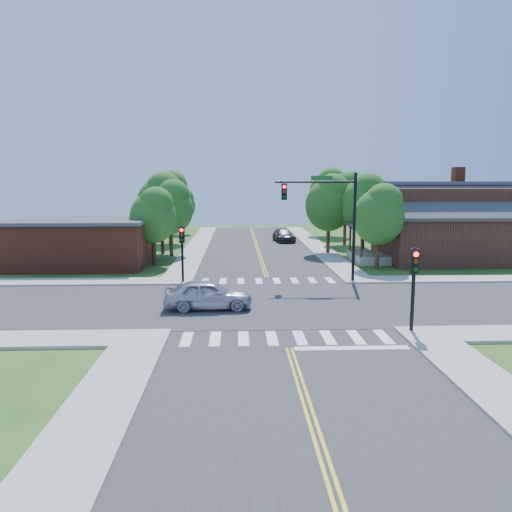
{
  "coord_description": "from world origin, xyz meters",
  "views": [
    {
      "loc": [
        -2.06,
        -26.55,
        6.6
      ],
      "look_at": [
        -0.91,
        2.99,
        2.2
      ],
      "focal_mm": 35.0,
      "sensor_mm": 36.0,
      "label": 1
    }
  ],
  "objects_px": {
    "house_ne": "(443,222)",
    "car_silver": "(208,295)",
    "signal_pole_nw": "(182,243)",
    "car_dgrey": "(284,236)",
    "signal_mast_ne": "(329,209)",
    "signal_pole_se": "(414,274)"
  },
  "relations": [
    {
      "from": "signal_pole_nw",
      "to": "car_dgrey",
      "type": "height_order",
      "value": "signal_pole_nw"
    },
    {
      "from": "signal_pole_se",
      "to": "signal_pole_nw",
      "type": "height_order",
      "value": "same"
    },
    {
      "from": "signal_pole_se",
      "to": "car_silver",
      "type": "xyz_separation_m",
      "value": [
        -9.16,
        4.47,
        -1.89
      ]
    },
    {
      "from": "signal_pole_nw",
      "to": "car_silver",
      "type": "distance_m",
      "value": 7.28
    },
    {
      "from": "signal_pole_nw",
      "to": "car_silver",
      "type": "xyz_separation_m",
      "value": [
        2.04,
        -6.73,
        -1.89
      ]
    },
    {
      "from": "car_silver",
      "to": "car_dgrey",
      "type": "bearing_deg",
      "value": -15.13
    },
    {
      "from": "signal_pole_nw",
      "to": "signal_mast_ne",
      "type": "bearing_deg",
      "value": 0.07
    },
    {
      "from": "house_ne",
      "to": "car_silver",
      "type": "relative_size",
      "value": 2.83
    },
    {
      "from": "car_dgrey",
      "to": "signal_pole_nw",
      "type": "bearing_deg",
      "value": -117.7
    },
    {
      "from": "house_ne",
      "to": "signal_pole_se",
      "type": "bearing_deg",
      "value": -115.58
    },
    {
      "from": "signal_pole_se",
      "to": "car_silver",
      "type": "bearing_deg",
      "value": 154.01
    },
    {
      "from": "signal_mast_ne",
      "to": "signal_pole_nw",
      "type": "distance_m",
      "value": 9.76
    },
    {
      "from": "house_ne",
      "to": "car_silver",
      "type": "bearing_deg",
      "value": -140.5
    },
    {
      "from": "signal_pole_nw",
      "to": "house_ne",
      "type": "distance_m",
      "value": 22.45
    },
    {
      "from": "house_ne",
      "to": "car_silver",
      "type": "height_order",
      "value": "house_ne"
    },
    {
      "from": "signal_pole_se",
      "to": "house_ne",
      "type": "xyz_separation_m",
      "value": [
        9.51,
        19.86,
        0.67
      ]
    },
    {
      "from": "signal_pole_nw",
      "to": "car_dgrey",
      "type": "relative_size",
      "value": 0.77
    },
    {
      "from": "signal_mast_ne",
      "to": "car_dgrey",
      "type": "relative_size",
      "value": 1.45
    },
    {
      "from": "house_ne",
      "to": "signal_mast_ne",
      "type": "bearing_deg",
      "value": -142.32
    },
    {
      "from": "signal_pole_nw",
      "to": "car_silver",
      "type": "relative_size",
      "value": 0.82
    },
    {
      "from": "house_ne",
      "to": "car_dgrey",
      "type": "distance_m",
      "value": 18.65
    },
    {
      "from": "signal_pole_se",
      "to": "car_dgrey",
      "type": "bearing_deg",
      "value": 94.12
    }
  ]
}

